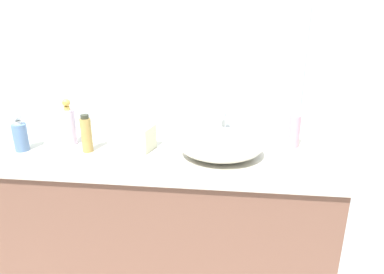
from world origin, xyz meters
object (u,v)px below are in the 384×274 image
object	(u,v)px
sink_basin	(221,144)
perfume_bottle	(294,130)
lotion_bottle	(20,135)
tissue_box	(140,136)
soap_dispenser	(69,125)
spray_can	(86,134)

from	to	relation	value
sink_basin	perfume_bottle	size ratio (longest dim) A/B	2.09
lotion_bottle	tissue_box	xyz separation A→B (m)	(0.54, 0.07, -0.01)
soap_dispenser	tissue_box	size ratio (longest dim) A/B	1.46
sink_basin	tissue_box	size ratio (longest dim) A/B	2.42
lotion_bottle	soap_dispenser	bearing A→B (deg)	29.60
perfume_bottle	tissue_box	world-z (taller)	perfume_bottle
perfume_bottle	tissue_box	distance (m)	0.71
spray_can	tissue_box	distance (m)	0.24
sink_basin	soap_dispenser	distance (m)	0.72
spray_can	soap_dispenser	bearing A→B (deg)	145.61
sink_basin	soap_dispenser	xyz separation A→B (m)	(-0.72, 0.07, 0.04)
sink_basin	lotion_bottle	xyz separation A→B (m)	(-0.91, -0.04, 0.02)
sink_basin	spray_can	distance (m)	0.60
sink_basin	perfume_bottle	bearing A→B (deg)	24.40
sink_basin	perfume_bottle	distance (m)	0.37
soap_dispenser	lotion_bottle	size ratio (longest dim) A/B	1.24
soap_dispenser	lotion_bottle	bearing A→B (deg)	-150.40
sink_basin	perfume_bottle	world-z (taller)	perfume_bottle
tissue_box	lotion_bottle	bearing A→B (deg)	-172.09
tissue_box	soap_dispenser	bearing A→B (deg)	175.04
lotion_bottle	perfume_bottle	bearing A→B (deg)	8.63
soap_dispenser	tissue_box	world-z (taller)	soap_dispenser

